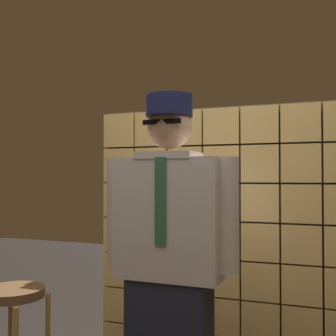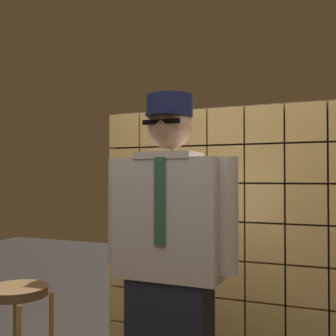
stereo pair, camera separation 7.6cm
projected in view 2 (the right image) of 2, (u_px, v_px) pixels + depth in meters
glass_block_wall at (227, 240)px, 2.89m from camera, size 1.87×0.10×1.87m
standing_person at (170, 264)px, 2.08m from camera, size 0.70×0.30×1.77m
bar_stool at (17, 320)px, 2.33m from camera, size 0.34×0.34×0.74m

